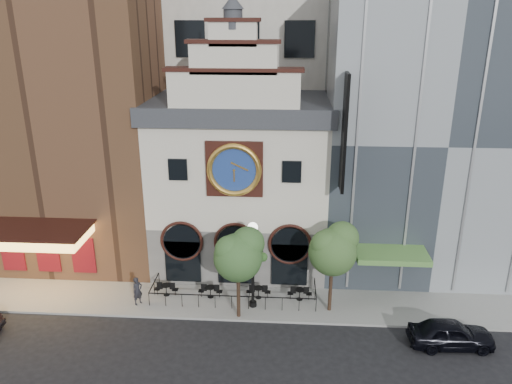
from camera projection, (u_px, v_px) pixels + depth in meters
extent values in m
plane|color=black|center=(230.00, 321.00, 30.52)|extent=(120.00, 120.00, 0.00)
cube|color=gray|center=(234.00, 298.00, 32.84)|extent=(44.00, 5.00, 0.15)
cube|color=#605E5B|center=(241.00, 235.00, 37.30)|extent=(12.00, 8.00, 4.00)
cube|color=silver|center=(241.00, 164.00, 35.44)|extent=(12.00, 8.00, 7.00)
cube|color=#2D3035|center=(240.00, 107.00, 34.05)|extent=(12.60, 8.60, 1.20)
cube|color=black|center=(234.00, 169.00, 31.30)|extent=(3.60, 0.25, 3.60)
cylinder|color=navy|center=(234.00, 170.00, 31.17)|extent=(3.10, 0.12, 3.10)
torus|color=gold|center=(234.00, 170.00, 31.09)|extent=(3.46, 0.36, 3.46)
cylinder|color=#2D3035|center=(233.00, 19.00, 28.73)|extent=(1.10, 1.10, 1.10)
cone|color=#2D3035|center=(233.00, 2.00, 28.41)|extent=(1.30, 1.30, 0.80)
cube|color=brown|center=(65.00, 88.00, 36.41)|extent=(14.00, 12.00, 25.00)
cube|color=#FFBF59|center=(31.00, 235.00, 32.00)|extent=(7.00, 3.40, 0.70)
cube|color=black|center=(30.00, 229.00, 31.84)|extent=(7.40, 3.80, 0.15)
cube|color=maroon|center=(48.00, 254.00, 34.29)|extent=(5.60, 0.15, 2.60)
cube|color=gray|center=(424.00, 126.00, 35.67)|extent=(14.00, 12.00, 20.00)
cube|color=#5D9543|center=(392.00, 255.00, 31.37)|extent=(4.50, 2.40, 0.35)
cube|color=black|center=(344.00, 134.00, 29.15)|extent=(0.18, 1.60, 7.00)
cylinder|color=black|center=(166.00, 285.00, 32.83)|extent=(0.68, 0.68, 0.03)
cylinder|color=black|center=(166.00, 290.00, 32.96)|extent=(0.06, 0.06, 0.72)
cylinder|color=black|center=(210.00, 287.00, 32.60)|extent=(0.68, 0.68, 0.03)
cylinder|color=black|center=(210.00, 292.00, 32.73)|extent=(0.06, 0.06, 0.72)
cylinder|color=black|center=(258.00, 288.00, 32.53)|extent=(0.68, 0.68, 0.03)
cylinder|color=black|center=(258.00, 293.00, 32.65)|extent=(0.06, 0.06, 0.72)
cylinder|color=black|center=(300.00, 290.00, 32.32)|extent=(0.68, 0.68, 0.03)
cylinder|color=black|center=(300.00, 295.00, 32.45)|extent=(0.06, 0.06, 0.72)
imported|color=black|center=(451.00, 334.00, 28.02)|extent=(4.80, 2.10, 1.61)
imported|color=black|center=(138.00, 291.00, 31.80)|extent=(0.78, 0.82, 1.88)
cylinder|color=black|center=(253.00, 269.00, 30.97)|extent=(0.19, 0.19, 5.27)
cylinder|color=black|center=(253.00, 304.00, 31.81)|extent=(0.46, 0.46, 0.32)
sphere|color=white|center=(253.00, 227.00, 30.00)|extent=(0.63, 0.63, 0.63)
sphere|color=#346126|center=(243.00, 259.00, 30.59)|extent=(0.59, 0.59, 0.59)
sphere|color=#346126|center=(263.00, 257.00, 30.82)|extent=(0.59, 0.59, 0.59)
cylinder|color=#382619|center=(238.00, 294.00, 30.28)|extent=(0.22, 0.22, 3.14)
sphere|color=#2E5522|center=(238.00, 258.00, 29.45)|extent=(2.91, 2.91, 2.91)
sphere|color=#2E5522|center=(248.00, 243.00, 29.46)|extent=(2.02, 2.02, 2.02)
sphere|color=#2E5522|center=(230.00, 250.00, 29.07)|extent=(1.79, 1.79, 1.79)
cylinder|color=#382619|center=(330.00, 288.00, 30.92)|extent=(0.23, 0.23, 3.16)
sphere|color=#345823|center=(333.00, 252.00, 30.08)|extent=(2.93, 2.93, 2.93)
sphere|color=#345823|center=(342.00, 238.00, 30.09)|extent=(2.03, 2.03, 2.03)
sphere|color=#345823|center=(326.00, 245.00, 29.70)|extent=(1.80, 1.80, 1.80)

